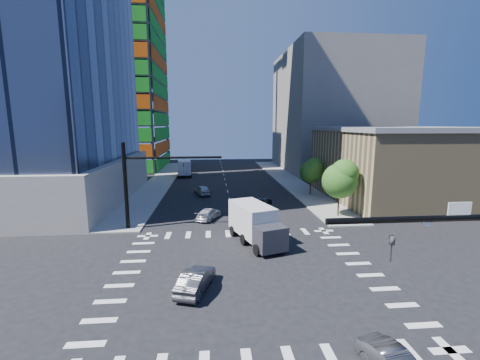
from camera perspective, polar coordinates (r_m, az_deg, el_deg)
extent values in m
plane|color=black|center=(24.79, 1.34, -16.34)|extent=(160.00, 160.00, 0.00)
cube|color=silver|center=(24.79, 1.34, -16.33)|extent=(20.00, 20.00, 0.01)
cube|color=gray|center=(64.81, 8.45, 0.08)|extent=(5.00, 60.00, 0.15)
cube|color=gray|center=(63.84, -13.94, -0.25)|extent=(5.00, 60.00, 0.15)
cube|color=gray|center=(55.13, -34.85, -0.22)|extent=(30.00, 30.00, 6.00)
cube|color=#1A9422|center=(86.10, -13.96, 18.62)|extent=(0.12, 24.00, 49.00)
cube|color=#CD4C0C|center=(76.96, -25.35, 19.08)|extent=(24.00, 0.12, 49.00)
cube|color=#9C865A|center=(52.32, 26.77, 2.26)|extent=(20.00, 22.00, 10.00)
cube|color=slate|center=(51.98, 27.23, 8.06)|extent=(20.50, 22.50, 0.60)
cube|color=slate|center=(82.62, 16.26, 11.58)|extent=(24.00, 30.00, 28.00)
cylinder|color=black|center=(14.32, 34.33, -5.61)|extent=(10.00, 0.24, 0.24)
imported|color=black|center=(13.22, 25.28, -10.98)|extent=(0.16, 0.20, 1.00)
cube|color=white|center=(14.24, 34.46, -4.25)|extent=(0.90, 0.04, 0.50)
cylinder|color=black|center=(35.36, -19.67, -0.99)|extent=(0.40, 0.40, 9.00)
cylinder|color=black|center=(34.02, -11.76, 3.91)|extent=(10.00, 0.24, 0.24)
imported|color=black|center=(34.04, -10.03, 2.11)|extent=(0.16, 0.20, 1.00)
cylinder|color=#382316|center=(40.27, 17.08, -4.47)|extent=(0.20, 0.20, 2.27)
sphere|color=#255316|center=(39.65, 17.30, -0.14)|extent=(4.16, 4.16, 4.16)
sphere|color=#3D7828|center=(39.38, 18.08, 1.19)|extent=(3.25, 3.25, 3.25)
cylinder|color=#382316|center=(51.43, 12.41, -1.41)|extent=(0.20, 0.20, 1.92)
sphere|color=#255316|center=(51.00, 12.51, 1.47)|extent=(3.52, 3.52, 3.52)
sphere|color=#3D7828|center=(50.72, 13.08, 2.35)|extent=(2.75, 2.75, 2.75)
imported|color=black|center=(42.10, 4.09, -4.33)|extent=(3.18, 5.07, 1.31)
imported|color=silver|center=(37.95, -5.56, -5.97)|extent=(3.39, 4.67, 1.26)
imported|color=#A9ADB1|center=(50.75, -6.72, -1.80)|extent=(3.06, 4.79, 1.52)
imported|color=#48474B|center=(22.57, -7.88, -17.20)|extent=(2.72, 4.58, 1.43)
cube|color=silver|center=(29.81, 3.07, -7.44)|extent=(4.25, 6.06, 2.86)
cube|color=#38383F|center=(30.03, 3.06, -8.75)|extent=(3.03, 2.68, 2.09)
cube|color=silver|center=(69.91, -9.89, 2.38)|extent=(3.13, 5.61, 2.79)
cube|color=#38383F|center=(70.01, -9.87, 1.81)|extent=(2.66, 2.18, 2.04)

